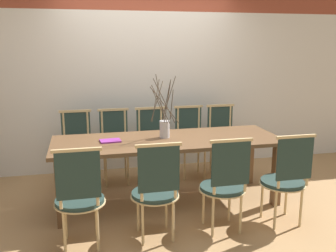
{
  "coord_description": "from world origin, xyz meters",
  "views": [
    {
      "loc": [
        -0.94,
        -4.01,
        1.82
      ],
      "look_at": [
        0.0,
        0.0,
        0.91
      ],
      "focal_mm": 40.0,
      "sensor_mm": 36.0,
      "label": 1
    }
  ],
  "objects_px": {
    "chair_near_center": "(225,183)",
    "book_stack": "(110,141)",
    "chair_far_center": "(152,143)",
    "vase_centerpiece": "(164,126)",
    "dining_table": "(168,147)"
  },
  "relations": [
    {
      "from": "chair_near_center",
      "to": "book_stack",
      "type": "xyz_separation_m",
      "value": [
        -1.02,
        0.85,
        0.26
      ]
    },
    {
      "from": "chair_far_center",
      "to": "vase_centerpiece",
      "type": "bearing_deg",
      "value": 90.39
    },
    {
      "from": "book_stack",
      "to": "dining_table",
      "type": "bearing_deg",
      "value": -2.72
    },
    {
      "from": "chair_far_center",
      "to": "vase_centerpiece",
      "type": "xyz_separation_m",
      "value": [
        0.01,
        -0.75,
        0.39
      ]
    },
    {
      "from": "book_stack",
      "to": "vase_centerpiece",
      "type": "bearing_deg",
      "value": 3.52
    },
    {
      "from": "chair_near_center",
      "to": "chair_far_center",
      "type": "bearing_deg",
      "value": 103.82
    },
    {
      "from": "vase_centerpiece",
      "to": "chair_near_center",
      "type": "bearing_deg",
      "value": -65.87
    },
    {
      "from": "dining_table",
      "to": "chair_far_center",
      "type": "height_order",
      "value": "chair_far_center"
    },
    {
      "from": "chair_near_center",
      "to": "vase_centerpiece",
      "type": "relative_size",
      "value": 1.34
    },
    {
      "from": "dining_table",
      "to": "chair_near_center",
      "type": "xyz_separation_m",
      "value": [
        0.37,
        -0.82,
        -0.16
      ]
    },
    {
      "from": "vase_centerpiece",
      "to": "book_stack",
      "type": "height_order",
      "value": "vase_centerpiece"
    },
    {
      "from": "dining_table",
      "to": "book_stack",
      "type": "xyz_separation_m",
      "value": [
        -0.65,
        0.03,
        0.1
      ]
    },
    {
      "from": "chair_far_center",
      "to": "book_stack",
      "type": "height_order",
      "value": "chair_far_center"
    },
    {
      "from": "dining_table",
      "to": "chair_far_center",
      "type": "distance_m",
      "value": 0.83
    },
    {
      "from": "chair_far_center",
      "to": "chair_near_center",
      "type": "bearing_deg",
      "value": 103.82
    }
  ]
}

